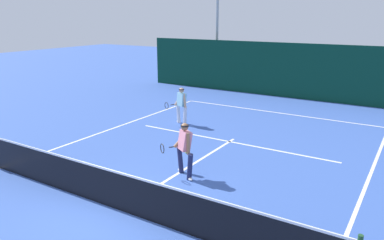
% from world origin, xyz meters
% --- Properties ---
extents(ground_plane, '(80.00, 80.00, 0.00)m').
position_xyz_m(ground_plane, '(0.00, 0.00, 0.00)').
color(ground_plane, '#395BAE').
extents(court_line_baseline_far, '(9.83, 0.10, 0.01)m').
position_xyz_m(court_line_baseline_far, '(0.00, 11.17, 0.00)').
color(court_line_baseline_far, white).
rests_on(court_line_baseline_far, ground_plane).
extents(court_line_sideline_left, '(0.10, 22.34, 0.01)m').
position_xyz_m(court_line_sideline_left, '(-4.92, 0.00, 0.00)').
color(court_line_sideline_left, white).
rests_on(court_line_sideline_left, ground_plane).
extents(court_line_service, '(8.02, 0.10, 0.01)m').
position_xyz_m(court_line_service, '(0.00, 6.03, 0.00)').
color(court_line_service, white).
rests_on(court_line_service, ground_plane).
extents(court_line_centre, '(0.10, 6.40, 0.01)m').
position_xyz_m(court_line_centre, '(0.00, 3.20, 0.00)').
color(court_line_centre, white).
rests_on(court_line_centre, ground_plane).
extents(tennis_net, '(10.78, 0.09, 1.12)m').
position_xyz_m(tennis_net, '(0.00, 0.00, 0.52)').
color(tennis_net, '#1E4723').
rests_on(tennis_net, ground_plane).
extents(player_near, '(1.12, 0.80, 1.62)m').
position_xyz_m(player_near, '(0.26, 2.54, 0.89)').
color(player_near, '#1E234C').
rests_on(player_near, ground_plane).
extents(player_far, '(1.00, 0.81, 1.61)m').
position_xyz_m(player_far, '(-2.85, 7.08, 0.88)').
color(player_far, silver).
rests_on(player_far, ground_plane).
extents(tennis_ball, '(0.07, 0.07, 0.07)m').
position_xyz_m(tennis_ball, '(3.50, 1.53, 0.03)').
color(tennis_ball, '#D1E033').
rests_on(tennis_ball, ground_plane).
extents(tennis_ball_extra, '(0.07, 0.07, 0.07)m').
position_xyz_m(tennis_ball_extra, '(-0.71, 4.13, 0.03)').
color(tennis_ball_extra, '#D1E033').
rests_on(tennis_ball_extra, ground_plane).
extents(back_fence_windscreen, '(20.02, 0.12, 3.10)m').
position_xyz_m(back_fence_windscreen, '(0.00, 14.95, 1.55)').
color(back_fence_windscreen, '#0A3526').
rests_on(back_fence_windscreen, ground_plane).
extents(light_pole, '(0.55, 0.44, 8.34)m').
position_xyz_m(light_pole, '(-5.86, 15.83, 5.04)').
color(light_pole, '#9EA39E').
rests_on(light_pole, ground_plane).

